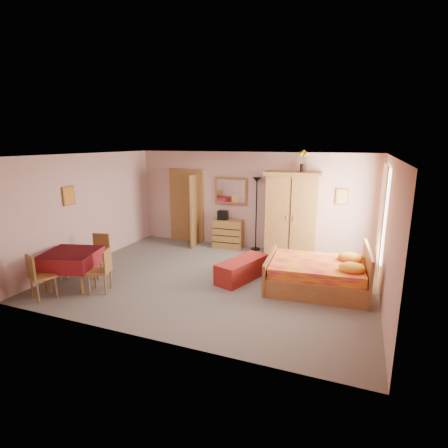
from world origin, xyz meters
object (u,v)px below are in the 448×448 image
at_px(wardrobe, 291,214).
at_px(chair_east, 99,271).
at_px(dining_table, 72,269).
at_px(bed, 317,267).
at_px(chair_south, 43,276).
at_px(chair_west, 47,259).
at_px(floor_lamp, 256,214).
at_px(chest_of_drawers, 228,234).
at_px(bench, 242,269).
at_px(chair_north, 98,254).
at_px(wall_mirror, 231,191).
at_px(sunflower_vase, 303,161).
at_px(stereo, 223,215).

height_order(wardrobe, chair_east, wardrobe).
bearing_deg(dining_table, bed, 19.80).
distance_m(chair_south, chair_west, 0.95).
distance_m(floor_lamp, chair_east, 4.28).
height_order(chest_of_drawers, chair_south, chair_south).
relative_size(bench, dining_table, 1.33).
distance_m(floor_lamp, chair_north, 4.07).
bearing_deg(chair_west, chair_north, 155.95).
xyz_separation_m(wall_mirror, chair_west, (-2.72, -3.78, -1.09)).
bearing_deg(wall_mirror, chair_east, -109.19).
distance_m(floor_lamp, bench, 2.26).
bearing_deg(wall_mirror, bench, -64.58).
xyz_separation_m(floor_lamp, wardrobe, (0.96, -0.13, 0.09)).
xyz_separation_m(floor_lamp, chair_east, (-2.07, -3.71, -0.56)).
distance_m(bench, chair_north, 3.21).
bearing_deg(wall_mirror, bed, -40.06).
relative_size(chest_of_drawers, dining_table, 0.82).
bearing_deg(floor_lamp, chair_west, -133.84).
relative_size(wall_mirror, sunflower_vase, 1.80).
height_order(stereo, floor_lamp, floor_lamp).
distance_m(floor_lamp, dining_table, 4.65).
xyz_separation_m(wardrobe, chair_west, (-4.45, -3.52, -0.61)).
distance_m(chair_north, chair_east, 1.07).
bearing_deg(wall_mirror, sunflower_vase, -5.16).
distance_m(bed, dining_table, 4.91).
height_order(chest_of_drawers, floor_lamp, floor_lamp).
xyz_separation_m(sunflower_vase, chair_south, (-4.01, -4.31, -1.97)).
bearing_deg(bed, sunflower_vase, 104.00).
relative_size(chest_of_drawers, chair_east, 0.96).
height_order(sunflower_vase, chair_east, sunflower_vase).
bearing_deg(chair_east, bench, -76.20).
relative_size(sunflower_vase, dining_table, 0.53).
height_order(dining_table, chair_north, chair_north).
relative_size(dining_table, chair_south, 1.14).
relative_size(chest_of_drawers, bench, 0.62).
distance_m(sunflower_vase, chair_south, 6.21).
distance_m(wardrobe, sunflower_vase, 1.35).
relative_size(chair_south, chair_north, 1.01).
xyz_separation_m(bed, chair_north, (-4.63, -0.89, -0.02)).
height_order(floor_lamp, chair_west, floor_lamp).
height_order(chest_of_drawers, stereo, stereo).
height_order(stereo, chair_west, stereo).
bearing_deg(sunflower_vase, chair_south, -132.97).
xyz_separation_m(chest_of_drawers, chair_west, (-2.72, -3.57, 0.08)).
relative_size(chest_of_drawers, floor_lamp, 0.41).
bearing_deg(floor_lamp, chair_north, -133.72).
bearing_deg(sunflower_vase, wall_mirror, 175.35).
distance_m(wall_mirror, chair_west, 4.78).
height_order(wardrobe, dining_table, wardrobe).
height_order(bench, dining_table, dining_table).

